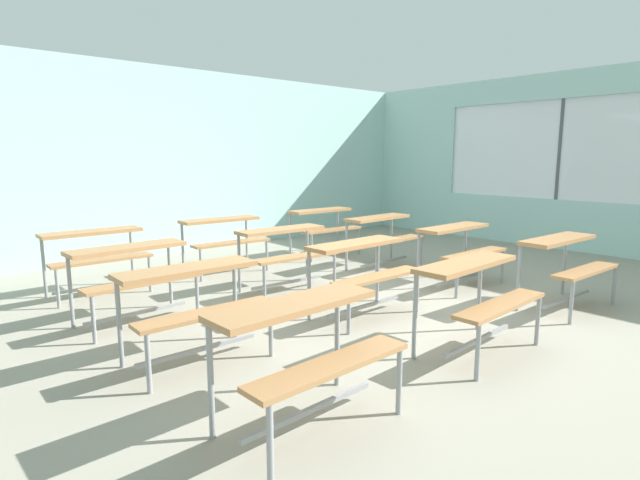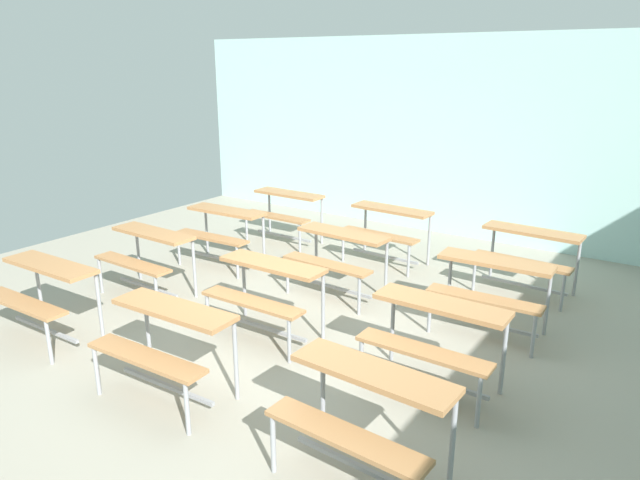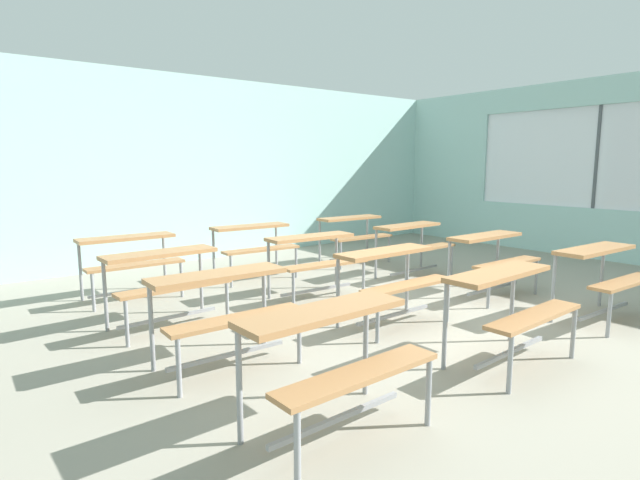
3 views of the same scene
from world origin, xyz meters
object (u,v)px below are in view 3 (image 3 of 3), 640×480
(desk_bench_r0c0, at_px, (335,343))
(desk_bench_r3c1, at_px, (254,239))
(desk_bench_r0c2, at_px, (605,266))
(desk_bench_r0c1, at_px, (510,295))
(desk_bench_r2c1, at_px, (315,251))
(desk_bench_r3c2, at_px, (354,228))
(desk_bench_r2c0, at_px, (165,271))
(desk_bench_r2c2, at_px, (414,238))
(desk_bench_r1c2, at_px, (493,250))
(desk_bench_r1c0, at_px, (224,297))
(desk_bench_r3c0, at_px, (130,252))
(desk_bench_r1c1, at_px, (393,269))

(desk_bench_r0c0, distance_m, desk_bench_r3c1, 4.20)
(desk_bench_r3c1, bearing_deg, desk_bench_r0c2, -61.43)
(desk_bench_r0c1, bearing_deg, desk_bench_r2c1, 88.01)
(desk_bench_r3c1, xyz_separation_m, desk_bench_r3c2, (1.84, -0.02, 0.00))
(desk_bench_r0c0, relative_size, desk_bench_r2c0, 0.99)
(desk_bench_r0c2, xyz_separation_m, desk_bench_r2c0, (-3.62, 2.53, 0.00))
(desk_bench_r0c1, distance_m, desk_bench_r2c2, 3.12)
(desk_bench_r3c2, bearing_deg, desk_bench_r0c2, -87.33)
(desk_bench_r0c0, relative_size, desk_bench_r3c2, 0.99)
(desk_bench_r1c2, height_order, desk_bench_r3c1, same)
(desk_bench_r0c1, relative_size, desk_bench_r1c0, 1.01)
(desk_bench_r3c0, bearing_deg, desk_bench_r2c1, -36.06)
(desk_bench_r2c2, distance_m, desk_bench_r3c0, 3.76)
(desk_bench_r0c2, distance_m, desk_bench_r3c0, 5.22)
(desk_bench_r2c1, bearing_deg, desk_bench_r1c2, -33.15)
(desk_bench_r1c1, bearing_deg, desk_bench_r2c2, 35.87)
(desk_bench_r2c2, bearing_deg, desk_bench_r2c1, 178.54)
(desk_bench_r1c1, height_order, desk_bench_r3c2, same)
(desk_bench_r0c2, xyz_separation_m, desk_bench_r1c1, (-1.81, 1.23, 0.00))
(desk_bench_r0c2, bearing_deg, desk_bench_r0c1, -176.59)
(desk_bench_r3c1, bearing_deg, desk_bench_r1c0, -121.98)
(desk_bench_r3c0, xyz_separation_m, desk_bench_r3c2, (3.54, -0.00, 0.00))
(desk_bench_r0c0, height_order, desk_bench_r1c1, same)
(desk_bench_r0c1, distance_m, desk_bench_r3c2, 4.24)
(desk_bench_r0c0, distance_m, desk_bench_r1c1, 2.15)
(desk_bench_r2c0, relative_size, desk_bench_r3c1, 1.00)
(desk_bench_r0c1, height_order, desk_bench_r2c2, same)
(desk_bench_r2c2, bearing_deg, desk_bench_r2c0, 177.75)
(desk_bench_r0c2, bearing_deg, desk_bench_r2c1, 127.87)
(desk_bench_r0c0, relative_size, desk_bench_r1c0, 1.00)
(desk_bench_r2c2, xyz_separation_m, desk_bench_r3c0, (-3.54, 1.28, 0.00))
(desk_bench_r1c2, distance_m, desk_bench_r2c1, 2.14)
(desk_bench_r0c0, relative_size, desk_bench_r0c1, 0.99)
(desk_bench_r0c0, distance_m, desk_bench_r2c2, 4.35)
(desk_bench_r1c2, xyz_separation_m, desk_bench_r2c1, (-1.73, 1.26, 0.00))
(desk_bench_r1c0, xyz_separation_m, desk_bench_r2c1, (1.82, 1.21, 0.00))
(desk_bench_r0c0, distance_m, desk_bench_r0c1, 1.78)
(desk_bench_r2c1, relative_size, desk_bench_r2c2, 1.00)
(desk_bench_r2c0, distance_m, desk_bench_r3c1, 2.19)
(desk_bench_r1c0, xyz_separation_m, desk_bench_r2c2, (3.59, 1.24, 0.00))
(desk_bench_r3c2, bearing_deg, desk_bench_r2c2, -88.03)
(desk_bench_r1c0, height_order, desk_bench_r2c2, same)
(desk_bench_r1c2, bearing_deg, desk_bench_r2c0, 160.32)
(desk_bench_r1c0, bearing_deg, desk_bench_r0c2, -18.51)
(desk_bench_r1c1, relative_size, desk_bench_r3c2, 0.98)
(desk_bench_r0c0, height_order, desk_bench_r2c0, same)
(desk_bench_r0c1, xyz_separation_m, desk_bench_r3c2, (1.77, 3.85, 0.00))
(desk_bench_r0c0, distance_m, desk_bench_r1c0, 1.30)
(desk_bench_r1c0, bearing_deg, desk_bench_r0c1, -34.87)
(desk_bench_r1c0, relative_size, desk_bench_r2c2, 0.99)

